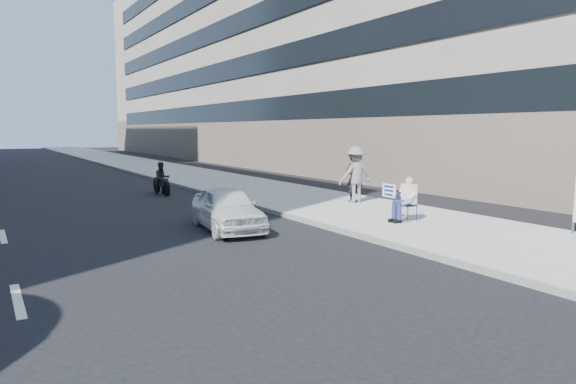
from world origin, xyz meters
TOP-DOWN VIEW (x-y plane):
  - ground at (0.00, 0.00)m, footprint 160.00×160.00m
  - near_sidewalk at (4.00, 20.00)m, footprint 5.00×120.00m
  - near_building at (17.00, 32.00)m, footprint 14.00×70.00m
  - seated_protester at (3.67, 3.60)m, footprint 0.83×1.12m
  - jogger at (4.92, 7.48)m, footprint 1.40×0.89m
  - pedestrian_woman at (4.97, 7.58)m, footprint 0.75×0.60m
  - white_sedan_near at (-1.00, 5.77)m, footprint 1.94×3.77m
  - motorcycle at (-0.13, 14.62)m, footprint 0.70×2.04m

SIDE VIEW (x-z plane):
  - ground at x=0.00m, z-range 0.00..0.00m
  - near_sidewalk at x=4.00m, z-range 0.00..0.15m
  - white_sedan_near at x=-1.00m, z-range 0.00..1.23m
  - motorcycle at x=-0.13m, z-range -0.08..1.35m
  - seated_protester at x=3.67m, z-range 0.22..1.53m
  - pedestrian_woman at x=4.97m, z-range 0.15..1.96m
  - jogger at x=4.92m, z-range 0.15..2.22m
  - near_building at x=17.00m, z-range 0.00..20.00m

